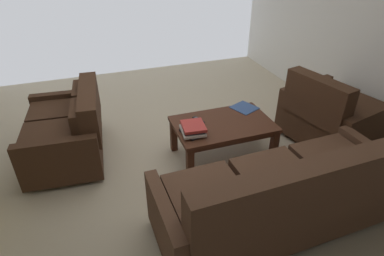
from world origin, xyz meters
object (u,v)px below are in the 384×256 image
loveseat_near (69,130)px  armchair_side (330,115)px  coffee_table (223,128)px  tv_remote (198,120)px  book_stack (193,129)px  sofa_main (283,196)px  loose_magazine (244,108)px

loveseat_near → armchair_side: 2.97m
coffee_table → armchair_side: armchair_side is taller
armchair_side → tv_remote: bearing=-9.7°
armchair_side → coffee_table: bearing=-6.0°
coffee_table → book_stack: 0.41m
sofa_main → loveseat_near: (1.63, -1.68, -0.02)m
loose_magazine → coffee_table: bearing=-170.8°
armchair_side → tv_remote: (1.54, -0.26, 0.08)m
sofa_main → armchair_side: 1.60m
loveseat_near → book_stack: 1.38m
book_stack → coffee_table: bearing=-166.6°
coffee_table → tv_remote: size_ratio=6.37×
sofa_main → coffee_table: sofa_main is taller
loveseat_near → coffee_table: loveseat_near is taller
sofa_main → coffee_table: 1.12m
armchair_side → loose_magazine: bearing=-21.5°
sofa_main → book_stack: bearing=-68.1°
loveseat_near → loose_magazine: loveseat_near is taller
armchair_side → tv_remote: armchair_side is taller
loveseat_near → coffee_table: bearing=160.6°
tv_remote → armchair_side: bearing=170.3°
sofa_main → armchair_side: (-1.26, -0.99, 0.00)m
coffee_table → loose_magazine: loose_magazine is taller
tv_remote → coffee_table: bearing=151.7°
coffee_table → book_stack: book_stack is taller
loose_magazine → armchair_side: bearing=-44.0°
coffee_table → tv_remote: bearing=-28.3°
loveseat_near → coffee_table: 1.69m
coffee_table → loose_magazine: 0.44m
tv_remote → loose_magazine: tv_remote is taller
coffee_table → loose_magazine: size_ratio=4.02×
loveseat_near → loose_magazine: 1.99m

